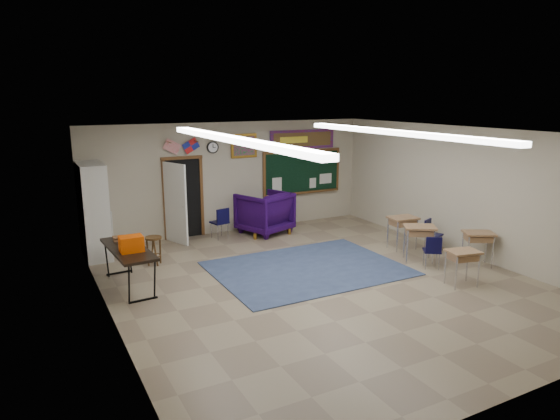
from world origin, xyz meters
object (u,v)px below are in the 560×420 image
folding_table (129,266)px  wingback_armchair (264,212)px  student_desk_front_left (419,241)px  wooden_stool (154,250)px  student_desk_front_right (402,231)px

folding_table → wingback_armchair: bearing=26.2°
wingback_armchair → student_desk_front_left: (2.02, -3.82, -0.11)m
student_desk_front_left → wingback_armchair: bearing=150.6°
folding_table → wooden_stool: bearing=51.8°
student_desk_front_left → folding_table: 6.30m
student_desk_front_left → student_desk_front_right: bearing=104.0°
student_desk_front_left → student_desk_front_right: size_ratio=1.07×
wingback_armchair → student_desk_front_left: bearing=97.7°
student_desk_front_right → wooden_stool: (-5.68, 1.65, -0.12)m
student_desk_front_right → wingback_armchair: bearing=134.2°
wingback_armchair → student_desk_front_right: wingback_armchair is taller
student_desk_front_left → wooden_stool: 5.95m
student_desk_front_right → folding_table: (-6.43, 0.56, -0.01)m
folding_table → student_desk_front_left: bearing=-17.1°
student_desk_front_right → wooden_stool: 5.92m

